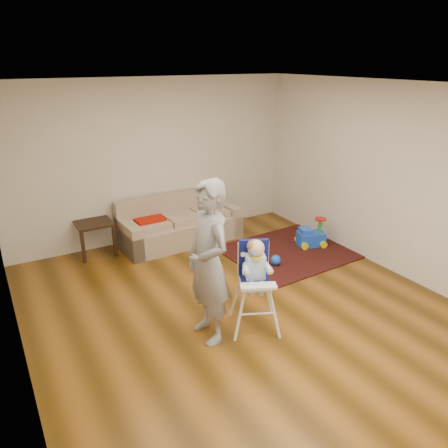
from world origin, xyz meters
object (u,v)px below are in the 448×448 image
sofa (180,220)px  side_table (95,238)px  adult (209,263)px  ride_on_toy (311,232)px  high_chair (255,286)px  toy_ball (276,260)px

sofa → side_table: size_ratio=3.76×
side_table → adult: (0.53, -2.88, 0.65)m
ride_on_toy → high_chair: size_ratio=0.43×
ride_on_toy → adult: (-2.67, -1.38, 0.66)m
toy_ball → sofa: bearing=118.4°
sofa → side_table: bearing=167.8°
side_table → toy_ball: (2.25, -1.82, -0.18)m
toy_ball → adult: adult is taller
side_table → adult: adult is taller
sofa → ride_on_toy: size_ratio=4.34×
high_chair → adult: bearing=-165.7°
sofa → toy_ball: size_ratio=13.21×
side_table → high_chair: size_ratio=0.49×
side_table → high_chair: bearing=-70.2°
side_table → adult: size_ratio=0.30×
ride_on_toy → adult: 3.08m
side_table → ride_on_toy: 3.54m
side_table → toy_ball: size_ratio=3.51×
sofa → ride_on_toy: bearing=-37.6°
side_table → sofa: bearing=-9.7°
high_chair → sofa: bearing=108.2°
side_table → adult: 3.00m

